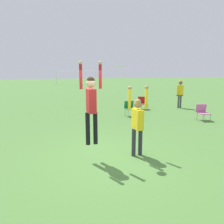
% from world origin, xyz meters
% --- Properties ---
extents(ground_plane, '(120.00, 120.00, 0.00)m').
position_xyz_m(ground_plane, '(0.00, 0.00, 0.00)').
color(ground_plane, '#4C7A38').
extents(person_jumping, '(0.62, 0.47, 2.25)m').
position_xyz_m(person_jumping, '(-0.41, -0.07, 1.69)').
color(person_jumping, black).
rests_on(person_jumping, ground_plane).
extents(person_defending, '(0.62, 0.47, 2.07)m').
position_xyz_m(person_defending, '(0.95, -0.09, 1.09)').
color(person_defending, '#2D2D38').
rests_on(person_defending, ground_plane).
extents(frisbee, '(0.24, 0.24, 0.03)m').
position_xyz_m(frisbee, '(0.45, 0.05, 2.59)').
color(frisbee, white).
extents(camping_chair_0, '(0.54, 0.57, 0.83)m').
position_xyz_m(camping_chair_0, '(2.88, 5.22, 0.50)').
color(camping_chair_0, gray).
rests_on(camping_chair_0, ground_plane).
extents(camping_chair_1, '(0.68, 0.74, 0.81)m').
position_xyz_m(camping_chair_1, '(4.48, 6.96, 0.46)').
color(camping_chair_1, gray).
rests_on(camping_chair_1, ground_plane).
extents(camping_chair_2, '(0.65, 0.70, 0.81)m').
position_xyz_m(camping_chair_2, '(6.00, 3.18, 0.46)').
color(camping_chair_2, gray).
rests_on(camping_chair_2, ground_plane).
extents(person_spectator_near, '(0.52, 0.40, 1.84)m').
position_xyz_m(person_spectator_near, '(7.05, 6.68, 1.12)').
color(person_spectator_near, '#4C4C51').
rests_on(person_spectator_near, ground_plane).
extents(soccer_goal, '(7.10, 0.10, 2.35)m').
position_xyz_m(soccer_goal, '(4.22, 33.98, 1.84)').
color(soccer_goal, white).
rests_on(soccer_goal, ground_plane).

